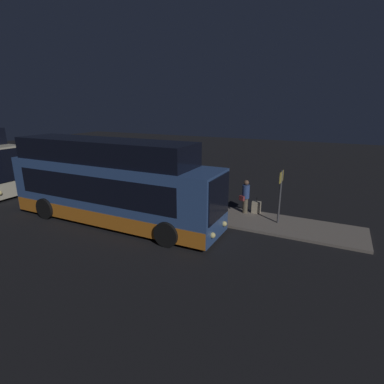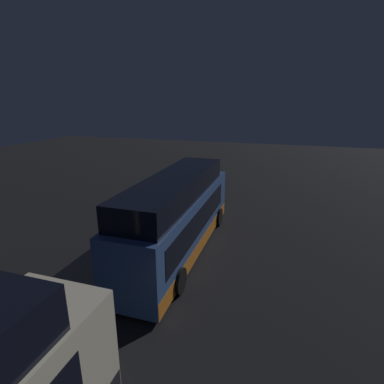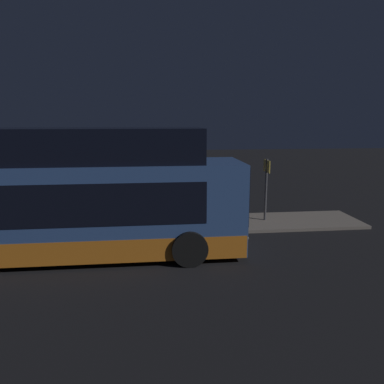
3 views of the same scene
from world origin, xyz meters
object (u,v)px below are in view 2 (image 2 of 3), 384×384
passenger_boarding (146,202)px  sign_post (174,178)px  bus_lead (179,218)px  suitcase (156,199)px  passenger_waiting (156,193)px  passenger_with_bags (150,210)px

passenger_boarding → sign_post: 4.01m
bus_lead → sign_post: bearing=22.6°
suitcase → sign_post: 2.08m
bus_lead → sign_post: (7.53, 3.14, -0.02)m
passenger_waiting → passenger_with_bags: (-3.10, -0.98, -0.07)m
passenger_with_bags → passenger_boarding: bearing=79.5°
passenger_boarding → passenger_with_bags: passenger_boarding is taller
sign_post → passenger_waiting: bearing=160.5°
bus_lead → passenger_boarding: 5.14m
passenger_with_bags → sign_post: bearing=45.5°
passenger_boarding → passenger_waiting: passenger_boarding is taller
passenger_boarding → suitcase: 2.75m
passenger_boarding → passenger_with_bags: (-1.01, -0.79, -0.10)m
passenger_waiting → passenger_with_bags: bearing=42.3°
sign_post → passenger_with_bags: bearing=-176.2°
passenger_waiting → suitcase: 0.88m
bus_lead → suitcase: bus_lead is taller
passenger_waiting → passenger_with_bags: size_ratio=1.07×
bus_lead → passenger_with_bags: size_ratio=6.73×
bus_lead → passenger_with_bags: bus_lead is taller
bus_lead → suitcase: bearing=33.0°
passenger_boarding → bus_lead: bearing=-75.7°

